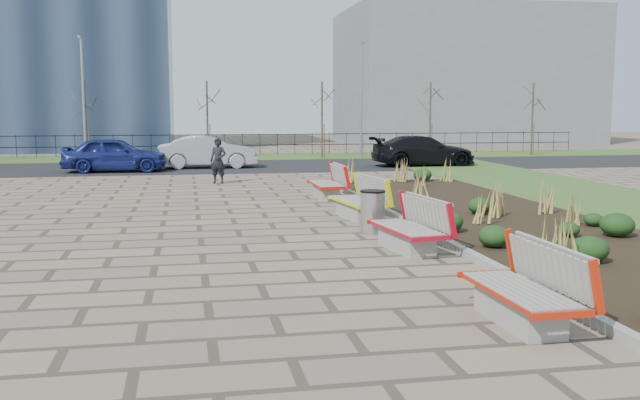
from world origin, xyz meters
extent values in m
plane|color=#786652|center=(0.00, 0.00, 0.00)|extent=(120.00, 120.00, 0.00)
cube|color=black|center=(6.25, 5.00, 0.05)|extent=(4.50, 18.00, 0.10)
cube|color=gray|center=(3.92, 5.00, 0.07)|extent=(0.16, 18.00, 0.15)
cube|color=#33511E|center=(0.00, 28.00, 0.02)|extent=(80.00, 5.00, 0.04)
cube|color=black|center=(0.00, 22.00, 0.01)|extent=(80.00, 7.00, 0.02)
cylinder|color=#B2B2B7|center=(2.84, 4.01, 0.46)|extent=(0.52, 0.52, 0.93)
imported|color=black|center=(0.02, 14.90, 0.82)|extent=(0.70, 0.60, 1.63)
imported|color=navy|center=(-4.06, 20.21, 0.75)|extent=(4.32, 1.84, 1.46)
imported|color=#929499|center=(-0.15, 21.44, 0.74)|extent=(4.36, 1.55, 1.43)
imported|color=black|center=(9.66, 20.69, 0.72)|extent=(4.81, 1.99, 1.39)
cube|color=slate|center=(20.00, 42.00, 5.00)|extent=(18.00, 12.00, 10.00)
camera|label=1|loc=(-1.07, -10.74, 2.74)|focal=40.00mm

